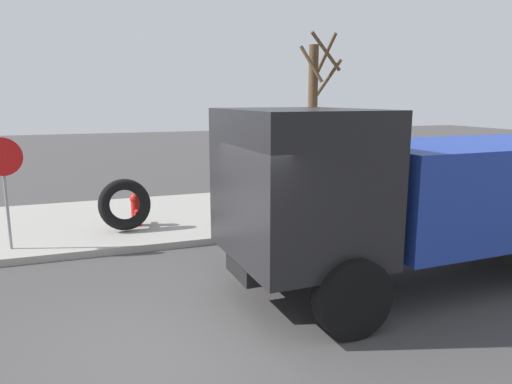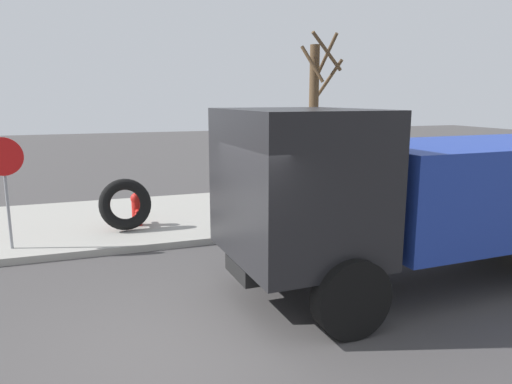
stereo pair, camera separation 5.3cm
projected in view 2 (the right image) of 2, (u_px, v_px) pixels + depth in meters
ground_plane at (182, 342)px, 6.30m from camera, size 80.00×80.00×0.00m
sidewalk_curb at (133, 220)px, 12.30m from camera, size 36.00×5.00×0.15m
fire_hydrant at (137, 208)px, 11.43m from camera, size 0.27×0.61×0.79m
loose_tire at (125, 204)px, 10.99m from camera, size 1.22×0.59×1.21m
stop_sign at (4, 172)px, 9.43m from camera, size 0.76×0.08×2.26m
dump_truck_blue at (420, 192)px, 8.05m from camera, size 7.08×3.00×3.00m
bare_tree at (315, 117)px, 13.74m from camera, size 1.19×1.35×4.79m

